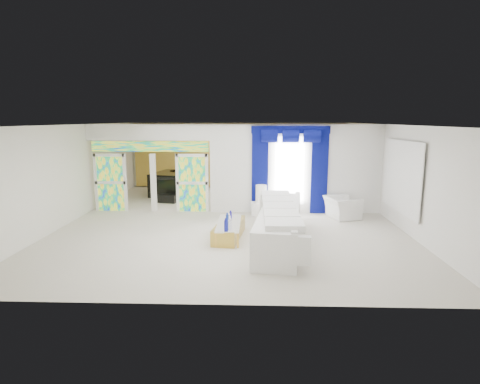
{
  "coord_description": "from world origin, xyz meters",
  "views": [
    {
      "loc": [
        0.69,
        -12.33,
        3.17
      ],
      "look_at": [
        0.3,
        -1.2,
        1.1
      ],
      "focal_mm": 29.49,
      "sensor_mm": 36.0,
      "label": 1
    }
  ],
  "objects_px": {
    "console_table": "(270,208)",
    "armchair": "(342,207)",
    "coffee_table": "(229,230)",
    "grand_piano": "(173,183)",
    "white_sofa": "(280,225)"
  },
  "relations": [
    {
      "from": "white_sofa",
      "to": "grand_piano",
      "type": "height_order",
      "value": "grand_piano"
    },
    {
      "from": "console_table",
      "to": "armchair",
      "type": "height_order",
      "value": "armchair"
    },
    {
      "from": "console_table",
      "to": "grand_piano",
      "type": "bearing_deg",
      "value": 139.18
    },
    {
      "from": "console_table",
      "to": "grand_piano",
      "type": "xyz_separation_m",
      "value": [
        -3.95,
        3.41,
        0.27
      ]
    },
    {
      "from": "grand_piano",
      "to": "armchair",
      "type": "bearing_deg",
      "value": -19.06
    },
    {
      "from": "coffee_table",
      "to": "console_table",
      "type": "distance_m",
      "value": 2.94
    },
    {
      "from": "coffee_table",
      "to": "grand_piano",
      "type": "height_order",
      "value": "grand_piano"
    },
    {
      "from": "grand_piano",
      "to": "white_sofa",
      "type": "bearing_deg",
      "value": -45.28
    },
    {
      "from": "coffee_table",
      "to": "grand_piano",
      "type": "relative_size",
      "value": 0.97
    },
    {
      "from": "white_sofa",
      "to": "console_table",
      "type": "distance_m",
      "value": 2.99
    },
    {
      "from": "white_sofa",
      "to": "armchair",
      "type": "relative_size",
      "value": 4.32
    },
    {
      "from": "white_sofa",
      "to": "console_table",
      "type": "xyz_separation_m",
      "value": [
        -0.14,
        2.98,
        -0.22
      ]
    },
    {
      "from": "white_sofa",
      "to": "coffee_table",
      "type": "relative_size",
      "value": 2.49
    },
    {
      "from": "coffee_table",
      "to": "armchair",
      "type": "relative_size",
      "value": 1.73
    },
    {
      "from": "armchair",
      "to": "coffee_table",
      "type": "bearing_deg",
      "value": 107.15
    }
  ]
}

